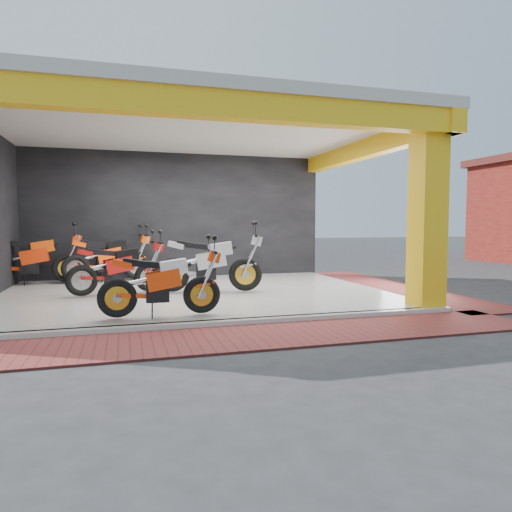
% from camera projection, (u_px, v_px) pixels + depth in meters
% --- Properties ---
extents(ground, '(80.00, 80.00, 0.00)m').
position_uv_depth(ground, '(213.00, 314.00, 7.91)').
color(ground, '#2D2D30').
rests_on(ground, ground).
extents(showroom_floor, '(8.00, 6.00, 0.10)m').
position_uv_depth(showroom_floor, '(195.00, 294.00, 9.82)').
color(showroom_floor, white).
rests_on(showroom_floor, ground).
extents(showroom_ceiling, '(8.40, 6.40, 0.20)m').
position_uv_depth(showroom_ceiling, '(194.00, 127.00, 9.57)').
color(showroom_ceiling, beige).
rests_on(showroom_ceiling, corner_column).
extents(back_wall, '(8.20, 0.20, 3.50)m').
position_uv_depth(back_wall, '(178.00, 217.00, 12.67)').
color(back_wall, black).
rests_on(back_wall, ground).
extents(corner_column, '(0.50, 0.50, 3.50)m').
position_uv_depth(corner_column, '(427.00, 213.00, 8.11)').
color(corner_column, yellow).
rests_on(corner_column, ground).
extents(header_beam_front, '(8.40, 0.30, 0.40)m').
position_uv_depth(header_beam_front, '(224.00, 106.00, 6.72)').
color(header_beam_front, yellow).
rests_on(header_beam_front, corner_column).
extents(header_beam_right, '(0.30, 6.40, 0.40)m').
position_uv_depth(header_beam_right, '(364.00, 150.00, 10.70)').
color(header_beam_right, yellow).
rests_on(header_beam_right, corner_column).
extents(floor_kerb, '(8.00, 0.20, 0.10)m').
position_uv_depth(floor_kerb, '(225.00, 323.00, 6.93)').
color(floor_kerb, white).
rests_on(floor_kerb, ground).
extents(paver_front, '(9.00, 1.40, 0.03)m').
position_uv_depth(paver_front, '(237.00, 338.00, 6.18)').
color(paver_front, maroon).
rests_on(paver_front, ground).
extents(paver_right, '(1.40, 7.00, 0.03)m').
position_uv_depth(paver_right, '(391.00, 287.00, 11.16)').
color(paver_right, maroon).
rests_on(paver_right, ground).
extents(moto_hero, '(2.02, 0.76, 1.23)m').
position_uv_depth(moto_hero, '(202.00, 277.00, 7.30)').
color(moto_hero, '#F33F0A').
rests_on(moto_hero, showroom_floor).
extents(moto_row_a, '(2.52, 1.36, 1.46)m').
position_uv_depth(moto_row_a, '(245.00, 258.00, 9.72)').
color(moto_row_a, '#ADAFB5').
rests_on(moto_row_a, showroom_floor).
extents(moto_row_b, '(2.22, 1.22, 1.28)m').
position_uv_depth(moto_row_b, '(149.00, 262.00, 9.69)').
color(moto_row_b, '#B41613').
rests_on(moto_row_b, showroom_floor).
extents(moto_row_c, '(2.42, 1.04, 1.45)m').
position_uv_depth(moto_row_c, '(67.00, 254.00, 11.13)').
color(moto_row_c, red).
rests_on(moto_row_c, showroom_floor).
extents(moto_row_d, '(2.42, 1.31, 1.40)m').
position_uv_depth(moto_row_d, '(136.00, 253.00, 11.84)').
color(moto_row_d, '#FF4E0A').
rests_on(moto_row_d, showroom_floor).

